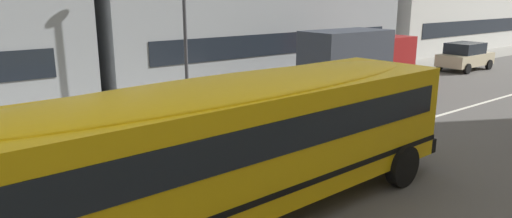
# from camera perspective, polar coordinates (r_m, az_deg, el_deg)

# --- Properties ---
(ground_plane) EXTENTS (400.00, 400.00, 0.00)m
(ground_plane) POSITION_cam_1_polar(r_m,az_deg,el_deg) (12.73, 3.93, -6.24)
(ground_plane) COLOR #54514F
(sidewalk_far) EXTENTS (120.00, 3.00, 0.01)m
(sidewalk_far) POSITION_cam_1_polar(r_m,az_deg,el_deg) (19.06, -12.01, 0.38)
(sidewalk_far) COLOR gray
(sidewalk_far) RESTS_ON ground_plane
(lane_centreline) EXTENTS (110.00, 0.16, 0.01)m
(lane_centreline) POSITION_cam_1_polar(r_m,az_deg,el_deg) (12.73, 3.93, -6.22)
(lane_centreline) COLOR silver
(lane_centreline) RESTS_ON ground_plane
(school_bus) EXTENTS (12.93, 3.13, 2.87)m
(school_bus) POSITION_cam_1_polar(r_m,az_deg,el_deg) (8.68, -4.85, -4.13)
(school_bus) COLOR yellow
(school_bus) RESTS_ON ground_plane
(parked_car_beige_by_hydrant) EXTENTS (3.91, 1.91, 1.64)m
(parked_car_beige_by_hydrant) POSITION_cam_1_polar(r_m,az_deg,el_deg) (30.28, 24.60, 6.02)
(parked_car_beige_by_hydrant) COLOR #C1B28E
(parked_car_beige_by_hydrant) RESTS_ON ground_plane
(box_truck) EXTENTS (6.09, 2.57, 2.82)m
(box_truck) POSITION_cam_1_polar(r_m,az_deg,el_deg) (22.46, 12.49, 6.38)
(box_truck) COLOR maroon
(box_truck) RESTS_ON ground_plane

